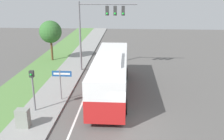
{
  "coord_description": "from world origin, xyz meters",
  "views": [
    {
      "loc": [
        -0.32,
        -14.07,
        8.08
      ],
      "look_at": [
        -1.56,
        5.73,
        1.68
      ],
      "focal_mm": 40.0,
      "sensor_mm": 36.0,
      "label": 1
    }
  ],
  "objects_px": {
    "bus": "(111,72)",
    "signal_gantry": "(98,22)",
    "utility_cabinet": "(23,118)",
    "street_sign": "(61,79)",
    "pedestrian_signal": "(33,84)"
  },
  "relations": [
    {
      "from": "bus",
      "to": "signal_gantry",
      "type": "distance_m",
      "value": 6.78
    },
    {
      "from": "utility_cabinet",
      "to": "street_sign",
      "type": "bearing_deg",
      "value": 71.76
    },
    {
      "from": "pedestrian_signal",
      "to": "utility_cabinet",
      "type": "distance_m",
      "value": 2.55
    },
    {
      "from": "bus",
      "to": "utility_cabinet",
      "type": "relative_size",
      "value": 9.66
    },
    {
      "from": "pedestrian_signal",
      "to": "street_sign",
      "type": "distance_m",
      "value": 2.42
    },
    {
      "from": "bus",
      "to": "pedestrian_signal",
      "type": "relative_size",
      "value": 3.76
    },
    {
      "from": "bus",
      "to": "street_sign",
      "type": "relative_size",
      "value": 4.64
    },
    {
      "from": "street_sign",
      "to": "utility_cabinet",
      "type": "relative_size",
      "value": 2.08
    },
    {
      "from": "signal_gantry",
      "to": "pedestrian_signal",
      "type": "relative_size",
      "value": 2.34
    },
    {
      "from": "signal_gantry",
      "to": "street_sign",
      "type": "height_order",
      "value": "signal_gantry"
    },
    {
      "from": "bus",
      "to": "street_sign",
      "type": "xyz_separation_m",
      "value": [
        -3.57,
        -1.65,
        -0.04
      ]
    },
    {
      "from": "pedestrian_signal",
      "to": "utility_cabinet",
      "type": "xyz_separation_m",
      "value": [
        0.07,
        -2.17,
        -1.35
      ]
    },
    {
      "from": "bus",
      "to": "pedestrian_signal",
      "type": "distance_m",
      "value": 6.15
    },
    {
      "from": "street_sign",
      "to": "utility_cabinet",
      "type": "distance_m",
      "value": 4.45
    },
    {
      "from": "bus",
      "to": "utility_cabinet",
      "type": "height_order",
      "value": "bus"
    }
  ]
}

